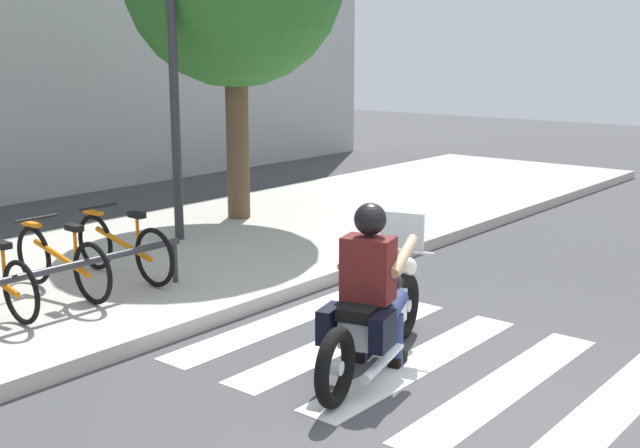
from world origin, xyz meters
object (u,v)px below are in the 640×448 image
street_lamp (172,41)px  bike_rack (22,281)px  motorcycle (375,316)px  bicycle_4 (123,247)px  bicycle_3 (61,261)px  rider (372,276)px

street_lamp → bike_rack: bearing=-154.4°
bike_rack → street_lamp: street_lamp is taller
motorcycle → street_lamp: 5.19m
motorcycle → street_lamp: size_ratio=0.49×
bicycle_4 → bike_rack: 1.64m
bicycle_4 → street_lamp: size_ratio=0.38×
motorcycle → bicycle_3: 3.48m
bike_rack → street_lamp: 4.12m
bicycle_4 → street_lamp: 2.91m
bike_rack → bicycle_4: bearing=19.8°
bicycle_3 → rider: bearing=-79.2°
rider → bike_rack: size_ratio=0.39×
bicycle_4 → bicycle_3: bearing=180.0°
street_lamp → bicycle_4: bearing=-149.4°
motorcycle → bike_rack: bearing=117.7°
motorcycle → rider: size_ratio=1.53×
bicycle_3 → bike_rack: size_ratio=0.46×
motorcycle → bicycle_3: size_ratio=1.29×
bicycle_3 → bike_rack: bearing=-144.2°
bicycle_4 → bike_rack: size_ratio=0.46×
rider → street_lamp: size_ratio=0.32×
rider → bike_rack: bearing=116.4°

